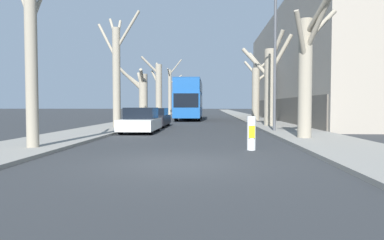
{
  "coord_description": "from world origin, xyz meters",
  "views": [
    {
      "loc": [
        0.91,
        -9.01,
        1.55
      ],
      "look_at": [
        -0.71,
        22.61,
        0.2
      ],
      "focal_mm": 32.0,
      "sensor_mm": 36.0,
      "label": 1
    }
  ],
  "objects_px": {
    "street_tree_left_0": "(32,47)",
    "lamp_post": "(273,49)",
    "parked_car_0": "(141,121)",
    "traffic_bollard": "(251,133)",
    "street_tree_right_2": "(256,91)",
    "street_tree_left_3": "(158,88)",
    "street_tree_right_0": "(308,66)",
    "double_decker_bus": "(189,98)",
    "street_tree_left_2": "(141,94)",
    "street_tree_left_1": "(116,71)",
    "street_tree_left_4": "(170,90)",
    "parked_car_1": "(155,118)",
    "street_tree_right_1": "(269,82)"
  },
  "relations": [
    {
      "from": "street_tree_left_2",
      "to": "double_decker_bus",
      "type": "relative_size",
      "value": 0.55
    },
    {
      "from": "street_tree_right_1",
      "to": "traffic_bollard",
      "type": "relative_size",
      "value": 5.76
    },
    {
      "from": "street_tree_right_1",
      "to": "street_tree_left_1",
      "type": "bearing_deg",
      "value": -166.1
    },
    {
      "from": "street_tree_right_0",
      "to": "lamp_post",
      "type": "distance_m",
      "value": 4.65
    },
    {
      "from": "street_tree_left_2",
      "to": "street_tree_left_3",
      "type": "bearing_deg",
      "value": 89.73
    },
    {
      "from": "street_tree_left_0",
      "to": "lamp_post",
      "type": "relative_size",
      "value": 0.87
    },
    {
      "from": "street_tree_right_0",
      "to": "double_decker_bus",
      "type": "relative_size",
      "value": 0.68
    },
    {
      "from": "street_tree_left_3",
      "to": "street_tree_right_2",
      "type": "height_order",
      "value": "street_tree_left_3"
    },
    {
      "from": "street_tree_right_2",
      "to": "street_tree_left_3",
      "type": "bearing_deg",
      "value": 139.15
    },
    {
      "from": "street_tree_left_2",
      "to": "lamp_post",
      "type": "distance_m",
      "value": 16.15
    },
    {
      "from": "street_tree_right_0",
      "to": "parked_car_1",
      "type": "distance_m",
      "value": 12.72
    },
    {
      "from": "street_tree_left_0",
      "to": "street_tree_left_1",
      "type": "height_order",
      "value": "street_tree_left_1"
    },
    {
      "from": "street_tree_left_2",
      "to": "street_tree_right_1",
      "type": "xyz_separation_m",
      "value": [
        10.7,
        -7.42,
        0.55
      ]
    },
    {
      "from": "street_tree_left_1",
      "to": "street_tree_left_4",
      "type": "distance_m",
      "value": 31.43
    },
    {
      "from": "street_tree_left_3",
      "to": "street_tree_right_0",
      "type": "height_order",
      "value": "street_tree_left_3"
    },
    {
      "from": "parked_car_0",
      "to": "traffic_bollard",
      "type": "distance_m",
      "value": 9.17
    },
    {
      "from": "street_tree_left_2",
      "to": "street_tree_right_0",
      "type": "xyz_separation_m",
      "value": [
        10.74,
        -16.85,
        0.6
      ]
    },
    {
      "from": "street_tree_right_1",
      "to": "street_tree_right_2",
      "type": "bearing_deg",
      "value": 88.45
    },
    {
      "from": "street_tree_left_3",
      "to": "traffic_bollard",
      "type": "relative_size",
      "value": 6.52
    },
    {
      "from": "street_tree_right_0",
      "to": "parked_car_1",
      "type": "relative_size",
      "value": 1.56
    },
    {
      "from": "street_tree_left_1",
      "to": "parked_car_1",
      "type": "relative_size",
      "value": 1.72
    },
    {
      "from": "street_tree_left_3",
      "to": "street_tree_right_0",
      "type": "distance_m",
      "value": 29.18
    },
    {
      "from": "street_tree_left_0",
      "to": "street_tree_right_1",
      "type": "height_order",
      "value": "street_tree_left_0"
    },
    {
      "from": "street_tree_right_0",
      "to": "lamp_post",
      "type": "height_order",
      "value": "lamp_post"
    },
    {
      "from": "street_tree_left_2",
      "to": "parked_car_0",
      "type": "distance_m",
      "value": 13.2
    },
    {
      "from": "street_tree_left_3",
      "to": "parked_car_0",
      "type": "height_order",
      "value": "street_tree_left_3"
    },
    {
      "from": "street_tree_left_0",
      "to": "traffic_bollard",
      "type": "relative_size",
      "value": 6.32
    },
    {
      "from": "lamp_post",
      "to": "traffic_bollard",
      "type": "relative_size",
      "value": 7.25
    },
    {
      "from": "parked_car_1",
      "to": "traffic_bollard",
      "type": "height_order",
      "value": "parked_car_1"
    },
    {
      "from": "lamp_post",
      "to": "traffic_bollard",
      "type": "height_order",
      "value": "lamp_post"
    },
    {
      "from": "street_tree_left_3",
      "to": "traffic_bollard",
      "type": "height_order",
      "value": "street_tree_left_3"
    },
    {
      "from": "street_tree_left_0",
      "to": "street_tree_left_1",
      "type": "xyz_separation_m",
      "value": [
        0.0,
        10.67,
        0.24
      ]
    },
    {
      "from": "street_tree_right_2",
      "to": "double_decker_bus",
      "type": "bearing_deg",
      "value": 150.95
    },
    {
      "from": "street_tree_left_1",
      "to": "street_tree_right_2",
      "type": "bearing_deg",
      "value": 45.84
    },
    {
      "from": "double_decker_bus",
      "to": "parked_car_0",
      "type": "xyz_separation_m",
      "value": [
        -1.74,
        -17.4,
        -1.72
      ]
    },
    {
      "from": "street_tree_right_1",
      "to": "parked_car_0",
      "type": "height_order",
      "value": "street_tree_right_1"
    },
    {
      "from": "parked_car_1",
      "to": "street_tree_left_1",
      "type": "bearing_deg",
      "value": -130.97
    },
    {
      "from": "street_tree_left_1",
      "to": "lamp_post",
      "type": "bearing_deg",
      "value": -14.48
    },
    {
      "from": "street_tree_left_4",
      "to": "street_tree_right_0",
      "type": "bearing_deg",
      "value": -74.7
    },
    {
      "from": "street_tree_left_0",
      "to": "street_tree_left_3",
      "type": "relative_size",
      "value": 0.97
    },
    {
      "from": "street_tree_left_2",
      "to": "lamp_post",
      "type": "bearing_deg",
      "value": -51.18
    },
    {
      "from": "street_tree_left_1",
      "to": "street_tree_right_1",
      "type": "height_order",
      "value": "street_tree_left_1"
    },
    {
      "from": "street_tree_left_4",
      "to": "double_decker_bus",
      "type": "xyz_separation_m",
      "value": [
        3.99,
        -16.85,
        -1.53
      ]
    },
    {
      "from": "street_tree_left_0",
      "to": "street_tree_right_2",
      "type": "distance_m",
      "value": 24.01
    },
    {
      "from": "street_tree_left_0",
      "to": "lamp_post",
      "type": "bearing_deg",
      "value": 40.18
    },
    {
      "from": "lamp_post",
      "to": "parked_car_1",
      "type": "bearing_deg",
      "value": 146.52
    },
    {
      "from": "street_tree_left_1",
      "to": "street_tree_right_2",
      "type": "xyz_separation_m",
      "value": [
        10.56,
        10.87,
        -0.86
      ]
    },
    {
      "from": "street_tree_left_1",
      "to": "parked_car_0",
      "type": "distance_m",
      "value": 4.72
    },
    {
      "from": "parked_car_0",
      "to": "traffic_bollard",
      "type": "relative_size",
      "value": 3.42
    },
    {
      "from": "street_tree_left_0",
      "to": "parked_car_1",
      "type": "distance_m",
      "value": 13.64
    }
  ]
}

